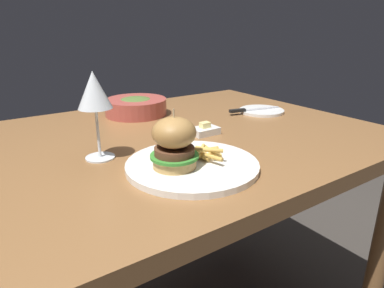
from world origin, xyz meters
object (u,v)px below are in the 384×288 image
object	(u,v)px
burger_sandwich	(174,143)
table_knife	(250,110)
soup_bowl	(136,106)
wine_glass	(94,93)
bread_plate	(262,111)
butter_dish	(205,130)
main_plate	(192,165)

from	to	relation	value
burger_sandwich	table_knife	world-z (taller)	burger_sandwich
table_knife	soup_bowl	distance (m)	0.40
soup_bowl	wine_glass	bearing A→B (deg)	-127.71
wine_glass	bread_plate	size ratio (longest dim) A/B	1.29
bread_plate	butter_dish	bearing A→B (deg)	-164.01
bread_plate	butter_dish	size ratio (longest dim) A/B	2.03
main_plate	bread_plate	bearing A→B (deg)	29.05
table_knife	soup_bowl	size ratio (longest dim) A/B	0.93
table_knife	burger_sandwich	bearing A→B (deg)	-149.92
main_plate	wine_glass	bearing A→B (deg)	130.21
bread_plate	main_plate	bearing A→B (deg)	-150.95
main_plate	burger_sandwich	size ratio (longest dim) A/B	2.33
bread_plate	wine_glass	bearing A→B (deg)	-170.98
main_plate	butter_dish	bearing A→B (deg)	46.97
butter_dish	burger_sandwich	bearing A→B (deg)	-139.89
soup_bowl	table_knife	bearing A→B (deg)	-32.27
burger_sandwich	soup_bowl	world-z (taller)	burger_sandwich
table_knife	butter_dish	bearing A→B (deg)	-159.44
table_knife	soup_bowl	world-z (taller)	soup_bowl
table_knife	wine_glass	bearing A→B (deg)	-169.26
wine_glass	bread_plate	world-z (taller)	wine_glass
wine_glass	burger_sandwich	bearing A→B (deg)	-59.55
wine_glass	bread_plate	bearing A→B (deg)	9.02
wine_glass	butter_dish	xyz separation A→B (m)	(0.32, 0.01, -0.14)
burger_sandwich	table_knife	distance (m)	0.57
main_plate	table_knife	xyz separation A→B (m)	(0.45, 0.29, 0.01)
burger_sandwich	butter_dish	bearing A→B (deg)	40.11
butter_dish	table_knife	bearing A→B (deg)	20.56
wine_glass	butter_dish	size ratio (longest dim) A/B	2.63
wine_glass	table_knife	size ratio (longest dim) A/B	1.04
burger_sandwich	wine_glass	world-z (taller)	wine_glass
burger_sandwich	soup_bowl	xyz separation A→B (m)	(0.15, 0.50, -0.04)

